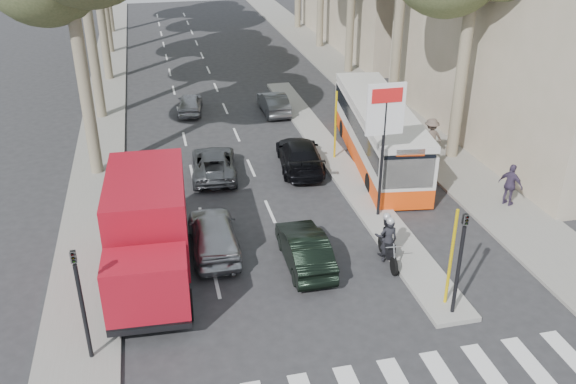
{
  "coord_description": "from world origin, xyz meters",
  "views": [
    {
      "loc": [
        -5.22,
        -15.24,
        11.97
      ],
      "look_at": [
        -0.5,
        4.97,
        1.6
      ],
      "focal_mm": 38.0,
      "sensor_mm": 36.0,
      "label": 1
    }
  ],
  "objects_px": {
    "silver_hatchback": "(214,234)",
    "motorcycle": "(387,239)",
    "city_bus": "(378,131)",
    "red_truck": "(148,231)",
    "dark_hatchback": "(305,248)"
  },
  "relations": [
    {
      "from": "silver_hatchback",
      "to": "motorcycle",
      "type": "height_order",
      "value": "motorcycle"
    },
    {
      "from": "red_truck",
      "to": "city_bus",
      "type": "relative_size",
      "value": 0.6
    },
    {
      "from": "dark_hatchback",
      "to": "red_truck",
      "type": "distance_m",
      "value": 5.4
    },
    {
      "from": "silver_hatchback",
      "to": "city_bus",
      "type": "height_order",
      "value": "city_bus"
    },
    {
      "from": "silver_hatchback",
      "to": "city_bus",
      "type": "bearing_deg",
      "value": -142.51
    },
    {
      "from": "silver_hatchback",
      "to": "dark_hatchback",
      "type": "xyz_separation_m",
      "value": [
        3.0,
        -1.64,
        -0.07
      ]
    },
    {
      "from": "dark_hatchback",
      "to": "city_bus",
      "type": "xyz_separation_m",
      "value": [
        5.77,
        8.21,
        0.87
      ]
    },
    {
      "from": "silver_hatchback",
      "to": "red_truck",
      "type": "bearing_deg",
      "value": 30.45
    },
    {
      "from": "dark_hatchback",
      "to": "city_bus",
      "type": "bearing_deg",
      "value": -124.39
    },
    {
      "from": "city_bus",
      "to": "motorcycle",
      "type": "relative_size",
      "value": 5.2
    },
    {
      "from": "red_truck",
      "to": "dark_hatchback",
      "type": "bearing_deg",
      "value": -0.83
    },
    {
      "from": "red_truck",
      "to": "city_bus",
      "type": "height_order",
      "value": "red_truck"
    },
    {
      "from": "motorcycle",
      "to": "city_bus",
      "type": "bearing_deg",
      "value": 76.48
    },
    {
      "from": "red_truck",
      "to": "motorcycle",
      "type": "relative_size",
      "value": 3.12
    },
    {
      "from": "silver_hatchback",
      "to": "red_truck",
      "type": "height_order",
      "value": "red_truck"
    }
  ]
}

